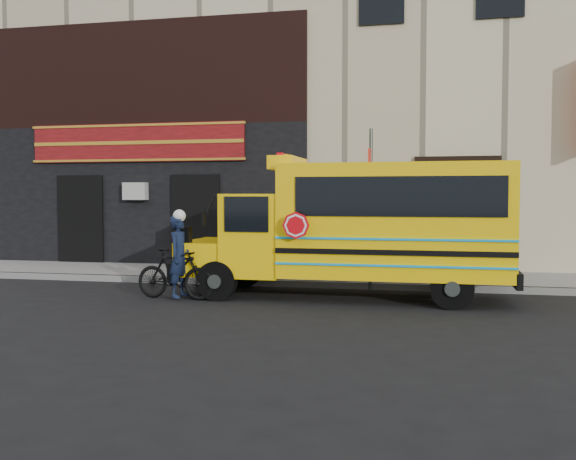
% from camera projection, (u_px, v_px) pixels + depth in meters
% --- Properties ---
extents(ground, '(120.00, 120.00, 0.00)m').
position_uv_depth(ground, '(255.00, 305.00, 12.40)').
color(ground, black).
rests_on(ground, ground).
extents(curb, '(40.00, 0.20, 0.15)m').
position_uv_depth(curb, '(284.00, 283.00, 14.94)').
color(curb, gray).
rests_on(curb, ground).
extents(sidewalk, '(40.00, 3.00, 0.15)m').
position_uv_depth(sidewalk, '(297.00, 276.00, 16.40)').
color(sidewalk, gray).
rests_on(sidewalk, ground).
extents(building, '(20.00, 10.70, 12.00)m').
position_uv_depth(building, '(332.00, 81.00, 22.30)').
color(building, beige).
rests_on(building, sidewalk).
extents(school_bus, '(6.92, 2.43, 2.92)m').
position_uv_depth(school_bus, '(363.00, 225.00, 13.17)').
color(school_bus, black).
rests_on(school_bus, ground).
extents(sign_pole, '(0.08, 0.32, 3.61)m').
position_uv_depth(sign_pole, '(370.00, 202.00, 14.32)').
color(sign_pole, '#3D453F').
rests_on(sign_pole, ground).
extents(bicycle, '(1.78, 0.69, 1.04)m').
position_uv_depth(bicycle, '(175.00, 274.00, 13.08)').
color(bicycle, black).
rests_on(bicycle, ground).
extents(cyclist, '(0.50, 0.67, 1.67)m').
position_uv_depth(cyclist, '(180.00, 259.00, 13.02)').
color(cyclist, '#101931').
rests_on(cyclist, ground).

